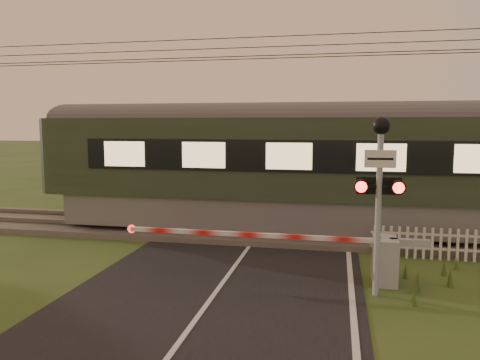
# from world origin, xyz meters

# --- Properties ---
(ground) EXTENTS (160.00, 160.00, 0.00)m
(ground) POSITION_xyz_m (0.00, 0.00, 0.00)
(ground) COLOR #2C461B
(ground) RESTS_ON ground
(road) EXTENTS (6.00, 140.00, 0.03)m
(road) POSITION_xyz_m (0.02, -0.23, 0.01)
(road) COLOR black
(road) RESTS_ON ground
(track_bed) EXTENTS (140.00, 3.40, 0.39)m
(track_bed) POSITION_xyz_m (0.00, 6.50, 0.07)
(track_bed) COLOR #47423D
(track_bed) RESTS_ON ground
(overhead_wires) EXTENTS (120.00, 0.62, 0.62)m
(overhead_wires) POSITION_xyz_m (0.00, 6.50, 5.72)
(overhead_wires) COLOR black
(overhead_wires) RESTS_ON ground
(boom_gate) EXTENTS (6.96, 0.78, 1.04)m
(boom_gate) POSITION_xyz_m (3.09, 2.48, 0.58)
(boom_gate) COLOR gray
(boom_gate) RESTS_ON ground
(crossing_signal) EXTENTS (0.92, 0.37, 3.62)m
(crossing_signal) POSITION_xyz_m (3.22, 1.69, 2.49)
(crossing_signal) COLOR gray
(crossing_signal) RESTS_ON ground
(picket_fence) EXTENTS (2.86, 0.07, 0.83)m
(picket_fence) POSITION_xyz_m (4.73, 4.60, 0.42)
(picket_fence) COLOR silver
(picket_fence) RESTS_ON ground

